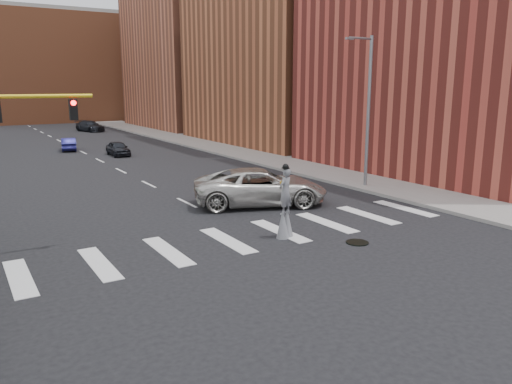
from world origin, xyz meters
The scene contains 13 objects.
ground_plane centered at (0.00, 0.00, 0.00)m, with size 160.00×160.00×0.00m, color black.
sidewalk_right centered at (12.50, 25.00, 0.09)m, with size 5.00×90.00×0.18m, color gray.
manhole centered at (3.00, -2.00, 0.02)m, with size 0.90×0.90×0.04m, color black.
building_near centered at (22.00, 8.00, 11.00)m, with size 16.00×20.00×22.00m, color maroon.
building_mid centered at (22.00, 30.00, 12.00)m, with size 16.00×22.00×24.00m, color #A25533.
building_far centered at (22.00, 54.00, 10.00)m, with size 16.00×22.00×20.00m, color #AC5B3F.
building_backdrop centered at (6.00, 78.00, 9.00)m, with size 26.00×14.00×18.00m, color #A25533.
streetlight centered at (10.90, 6.00, 4.90)m, with size 2.05×0.20×9.00m.
stilt_performer centered at (0.97, 0.15, 1.27)m, with size 0.82×0.68×3.09m.
suv_crossing centered at (3.16, 5.58, 0.96)m, with size 3.20×6.94×1.93m, color beige.
car_near centered at (2.23, 28.29, 0.63)m, with size 1.49×3.71×1.26m, color black.
car_mid centered at (-0.83, 34.28, 0.61)m, with size 1.30×3.72×1.22m, color #171750.
car_far centered at (5.87, 53.96, 0.72)m, with size 2.03×4.98×1.45m, color black.
Camera 1 is at (-10.39, -16.16, 6.17)m, focal length 35.00 mm.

